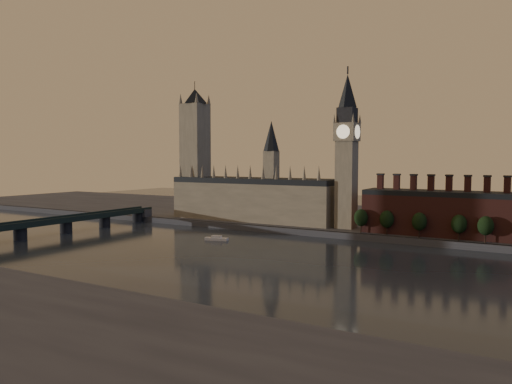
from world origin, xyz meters
TOP-DOWN VIEW (x-y plane):
  - ground at (0.00, 0.00)m, footprint 900.00×900.00m
  - north_bank at (0.00, 178.04)m, footprint 900.00×182.00m
  - palace_of_westminster at (-64.41, 114.91)m, footprint 130.00×30.30m
  - victoria_tower at (-120.00, 115.00)m, footprint 24.00×24.00m
  - big_ben at (10.00, 110.00)m, footprint 15.00×15.00m
  - chimney_block at (80.00, 110.00)m, footprint 110.00×25.00m
  - embankment_tree_0 at (25.59, 94.65)m, footprint 8.60×8.60m
  - embankment_tree_1 at (41.66, 95.43)m, footprint 8.60×8.60m
  - embankment_tree_2 at (61.39, 94.12)m, footprint 8.60×8.60m
  - embankment_tree_3 at (83.23, 94.51)m, footprint 8.60×8.60m
  - embankment_tree_4 at (97.15, 93.97)m, footprint 8.60×8.60m
  - westminster_bridge at (-155.00, -2.70)m, footprint 14.00×200.00m
  - river_boat at (-49.61, 44.33)m, footprint 15.00×7.78m

SIDE VIEW (x-z plane):
  - ground at x=0.00m, z-range 0.00..0.00m
  - river_boat at x=-49.61m, z-range -0.34..2.55m
  - north_bank at x=0.00m, z-range 0.00..4.00m
  - westminster_bridge at x=-155.00m, z-range 1.66..13.21m
  - embankment_tree_0 at x=25.59m, z-range 6.03..20.91m
  - embankment_tree_1 at x=41.66m, z-range 6.03..20.91m
  - embankment_tree_2 at x=61.39m, z-range 6.03..20.91m
  - embankment_tree_3 at x=83.23m, z-range 6.03..20.91m
  - embankment_tree_4 at x=97.15m, z-range 6.03..20.91m
  - chimney_block at x=80.00m, z-range -0.68..36.32m
  - palace_of_westminster at x=-64.41m, z-range -15.37..58.63m
  - big_ben at x=10.00m, z-range 3.33..110.33m
  - victoria_tower at x=-120.00m, z-range 5.09..113.09m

